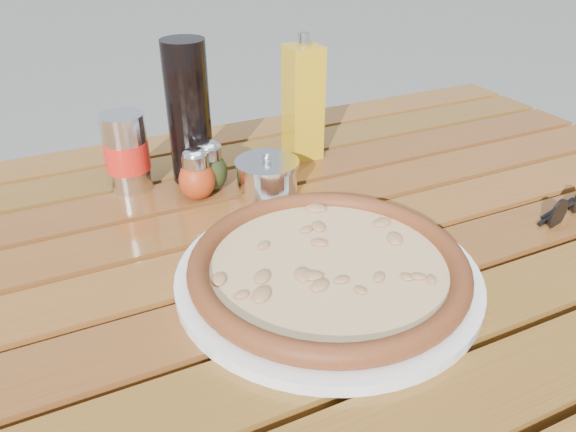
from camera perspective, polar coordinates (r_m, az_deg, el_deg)
name	(u,v)px	position (r m, az deg, el deg)	size (l,w,h in m)	color
table	(294,288)	(0.79, 0.63, -7.35)	(1.40, 0.90, 0.75)	#341E0B
plate	(328,275)	(0.67, 4.06, -6.05)	(0.36, 0.36, 0.01)	white
pizza	(328,265)	(0.66, 4.11, -4.95)	(0.38, 0.38, 0.03)	#FBE7B4
pepper_shaker	(197,175)	(0.84, -9.27, 4.15)	(0.07, 0.07, 0.08)	#C03D16
oregano_shaker	(210,167)	(0.87, -7.98, 4.97)	(0.06, 0.06, 0.08)	#303A17
dark_bottle	(189,113)	(0.88, -10.06, 10.29)	(0.07, 0.07, 0.22)	black
soda_can	(127,153)	(0.89, -16.07, 6.17)	(0.08, 0.08, 0.12)	silver
olive_oil_cruet	(303,102)	(0.96, 1.53, 11.47)	(0.06, 0.06, 0.21)	gold
parmesan_tin	(267,179)	(0.84, -2.12, 3.83)	(0.13, 0.13, 0.07)	white
sunglasses	(567,207)	(0.89, 26.50, 0.79)	(0.11, 0.05, 0.04)	black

